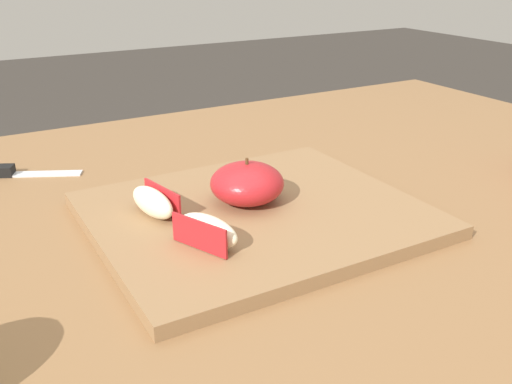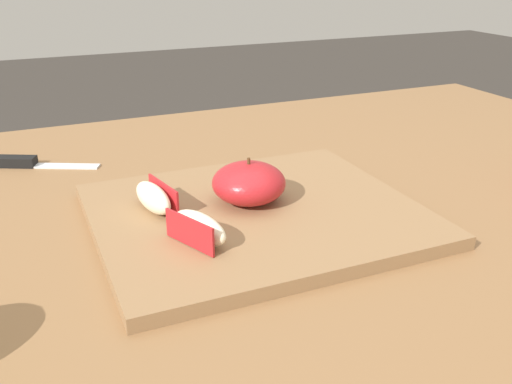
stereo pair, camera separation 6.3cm
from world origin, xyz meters
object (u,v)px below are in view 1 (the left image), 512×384
(cutting_board, at_px, (256,215))
(apple_half_skin_up, at_px, (247,183))
(apple_wedge_back, at_px, (207,231))
(apple_wedge_near_knife, at_px, (153,202))

(cutting_board, relative_size, apple_half_skin_up, 4.21)
(apple_wedge_back, bearing_deg, apple_wedge_near_knife, 103.36)
(cutting_board, height_order, apple_wedge_near_knife, apple_wedge_near_knife)
(apple_wedge_near_knife, distance_m, apple_wedge_back, 0.09)
(cutting_board, distance_m, apple_half_skin_up, 0.04)
(apple_half_skin_up, bearing_deg, cutting_board, -90.37)
(cutting_board, xyz_separation_m, apple_half_skin_up, (0.00, 0.02, 0.03))
(apple_wedge_back, bearing_deg, cutting_board, 31.55)
(cutting_board, bearing_deg, apple_half_skin_up, 89.63)
(apple_wedge_back, bearing_deg, apple_half_skin_up, 40.73)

